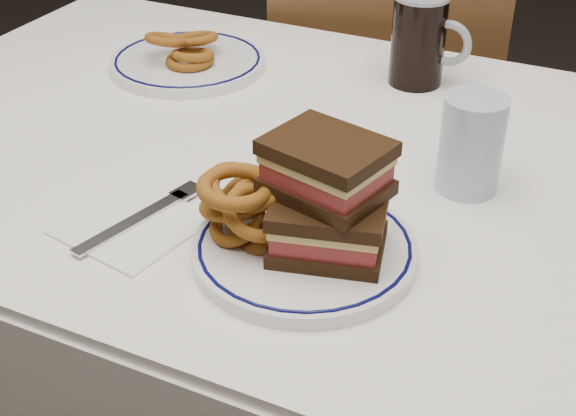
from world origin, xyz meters
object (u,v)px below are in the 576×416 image
at_px(chair_far, 386,94).
at_px(main_plate, 305,249).
at_px(far_plate, 188,62).
at_px(beer_mug, 420,39).
at_px(reuben_sandwich, 327,197).

relative_size(chair_far, main_plate, 3.99).
relative_size(main_plate, far_plate, 0.98).
distance_m(main_plate, beer_mug, 0.50).
bearing_deg(chair_far, main_plate, -77.08).
bearing_deg(far_plate, beer_mug, 16.27).
distance_m(reuben_sandwich, beer_mug, 0.50).
xyz_separation_m(reuben_sandwich, far_plate, (-0.41, 0.39, -0.07)).
relative_size(reuben_sandwich, beer_mug, 1.05).
relative_size(chair_far, beer_mug, 6.97).
distance_m(beer_mug, far_plate, 0.38).
bearing_deg(beer_mug, main_plate, -86.34).
distance_m(main_plate, reuben_sandwich, 0.07).
xyz_separation_m(main_plate, reuben_sandwich, (0.02, 0.01, 0.07)).
bearing_deg(chair_far, beer_mug, -65.80).
bearing_deg(beer_mug, chair_far, 114.20).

